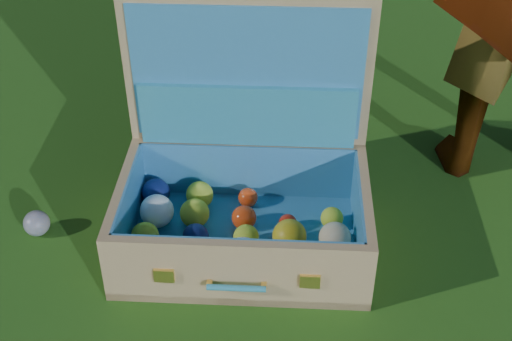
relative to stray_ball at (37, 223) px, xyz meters
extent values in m
plane|color=#215114|center=(0.71, 0.10, -0.04)|extent=(60.00, 60.00, 0.00)
sphere|color=#3B609B|center=(0.00, 0.00, 0.00)|extent=(0.07, 0.07, 0.07)
cube|color=tan|center=(0.54, 0.17, -0.02)|extent=(0.75, 0.62, 0.02)
cube|color=tan|center=(0.61, -0.02, 0.06)|extent=(0.62, 0.24, 0.19)
cube|color=tan|center=(0.47, 0.36, 0.06)|extent=(0.62, 0.24, 0.19)
cube|color=tan|center=(0.25, 0.06, 0.06)|extent=(0.15, 0.37, 0.19)
cube|color=tan|center=(0.83, 0.28, 0.06)|extent=(0.15, 0.37, 0.19)
cube|color=teal|center=(0.54, 0.17, -0.01)|extent=(0.69, 0.56, 0.01)
cube|color=teal|center=(0.60, -0.01, 0.07)|extent=(0.57, 0.21, 0.17)
cube|color=teal|center=(0.48, 0.35, 0.07)|extent=(0.57, 0.21, 0.17)
cube|color=teal|center=(0.26, 0.07, 0.07)|extent=(0.14, 0.36, 0.17)
cube|color=teal|center=(0.82, 0.27, 0.07)|extent=(0.14, 0.36, 0.17)
cube|color=tan|center=(0.46, 0.38, 0.37)|extent=(0.63, 0.27, 0.43)
cube|color=teal|center=(0.47, 0.36, 0.37)|extent=(0.57, 0.22, 0.38)
cube|color=teal|center=(0.47, 0.36, 0.25)|extent=(0.55, 0.22, 0.18)
cube|color=#F2C659|center=(0.45, -0.10, 0.06)|extent=(0.05, 0.02, 0.04)
cube|color=#F2C659|center=(0.78, 0.02, 0.06)|extent=(0.05, 0.02, 0.04)
cylinder|color=teal|center=(0.62, -0.05, 0.04)|extent=(0.14, 0.06, 0.02)
cube|color=#F2C659|center=(0.55, -0.06, 0.04)|extent=(0.02, 0.02, 0.01)
cube|color=#F2C659|center=(0.68, -0.02, 0.04)|extent=(0.02, 0.02, 0.01)
sphere|color=gold|center=(0.35, -0.05, 0.03)|extent=(0.07, 0.07, 0.07)
sphere|color=#F34414|center=(0.48, 0.00, 0.03)|extent=(0.06, 0.06, 0.06)
sphere|color=white|center=(0.59, 0.05, 0.04)|extent=(0.10, 0.10, 0.10)
sphere|color=#CCDF36|center=(0.70, 0.09, 0.03)|extent=(0.08, 0.08, 0.08)
sphere|color=white|center=(0.81, 0.12, 0.02)|extent=(0.06, 0.06, 0.06)
sphere|color=#CCDF36|center=(0.32, 0.04, 0.03)|extent=(0.07, 0.07, 0.07)
sphere|color=navy|center=(0.44, 0.09, 0.03)|extent=(0.07, 0.07, 0.07)
sphere|color=#CCDF36|center=(0.56, 0.14, 0.03)|extent=(0.07, 0.07, 0.07)
sphere|color=gold|center=(0.67, 0.18, 0.04)|extent=(0.09, 0.09, 0.09)
sphere|color=beige|center=(0.78, 0.22, 0.04)|extent=(0.08, 0.08, 0.08)
sphere|color=white|center=(0.30, 0.13, 0.04)|extent=(0.09, 0.09, 0.09)
sphere|color=#CCDF36|center=(0.40, 0.17, 0.03)|extent=(0.08, 0.08, 0.08)
sphere|color=#F34414|center=(0.52, 0.21, 0.03)|extent=(0.07, 0.07, 0.07)
sphere|color=red|center=(0.64, 0.25, 0.02)|extent=(0.05, 0.05, 0.05)
sphere|color=#CCDF36|center=(0.74, 0.30, 0.02)|extent=(0.06, 0.06, 0.06)
sphere|color=navy|center=(0.25, 0.21, 0.03)|extent=(0.08, 0.08, 0.08)
sphere|color=#CCDF36|center=(0.37, 0.25, 0.03)|extent=(0.08, 0.08, 0.08)
sphere|color=#F34414|center=(0.50, 0.30, 0.02)|extent=(0.05, 0.05, 0.05)
camera|label=1|loc=(1.12, -1.13, 1.26)|focal=50.00mm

